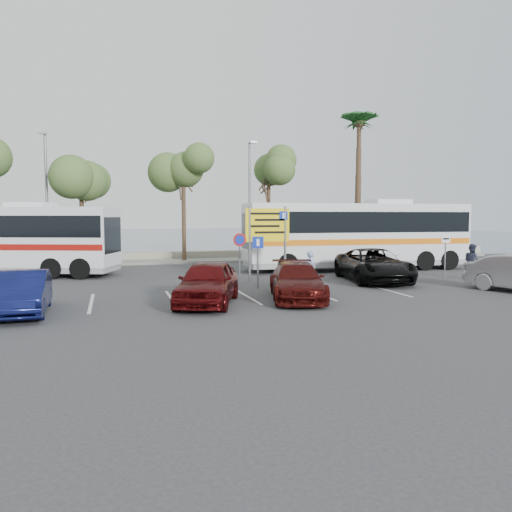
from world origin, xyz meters
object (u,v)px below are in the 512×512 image
object	(u,v)px
street_lamp_left	(47,192)
coach_bus_right	(357,237)
car_red	(208,282)
suv_black	(374,265)
street_lamp_right	(250,195)
car_blue	(23,293)
pedestrian_far	(472,261)
car_maroon	(297,281)
pedestrian_near	(309,270)
direction_sign	(268,231)

from	to	relation	value
street_lamp_left	coach_bus_right	size ratio (longest dim) A/B	0.60
car_red	suv_black	size ratio (longest dim) A/B	0.81
street_lamp_right	car_blue	distance (m)	20.40
street_lamp_left	pedestrian_far	bearing A→B (deg)	-30.80
street_lamp_right	coach_bus_right	distance (m)	8.76
coach_bus_right	car_maroon	distance (m)	11.37
street_lamp_right	pedestrian_far	size ratio (longest dim) A/B	4.58
suv_black	pedestrian_near	size ratio (longest dim) A/B	3.48
car_blue	car_red	bearing A→B (deg)	-0.84
direction_sign	coach_bus_right	xyz separation A→B (m)	(6.50, 3.30, -0.53)
coach_bus_right	car_blue	distance (m)	18.84
street_lamp_left	pedestrian_far	size ratio (longest dim) A/B	4.58
car_blue	pedestrian_far	xyz separation A→B (m)	(20.00, 3.51, 0.19)
car_red	car_blue	bearing A→B (deg)	-157.85
street_lamp_right	suv_black	bearing A→B (deg)	-76.86
street_lamp_left	car_blue	distance (m)	16.53
pedestrian_near	pedestrian_far	distance (m)	9.03
direction_sign	pedestrian_near	world-z (taller)	direction_sign
car_maroon	car_blue	bearing A→B (deg)	-163.65
car_red	suv_black	distance (m)	9.62
car_blue	coach_bus_right	bearing A→B (deg)	26.58
car_red	pedestrian_near	distance (m)	5.68
direction_sign	car_red	xyz separation A→B (m)	(-4.00, -5.58, -1.65)
coach_bus_right	pedestrian_near	world-z (taller)	coach_bus_right
street_lamp_left	coach_bus_right	world-z (taller)	street_lamp_left
coach_bus_right	suv_black	bearing A→B (deg)	-108.72
car_maroon	pedestrian_near	xyz separation A→B (m)	(1.59, 2.62, 0.13)
pedestrian_far	car_red	bearing A→B (deg)	102.65
street_lamp_right	pedestrian_far	bearing A→B (deg)	-57.42
street_lamp_right	coach_bus_right	size ratio (longest dim) A/B	0.60
car_maroon	street_lamp_left	bearing A→B (deg)	138.50
street_lamp_left	pedestrian_far	distance (m)	24.73
pedestrian_far	car_maroon	bearing A→B (deg)	106.45
car_maroon	car_red	distance (m)	3.42
suv_black	car_red	bearing A→B (deg)	-145.84
direction_sign	suv_black	size ratio (longest dim) A/B	0.64
suv_black	pedestrian_near	distance (m)	3.99
direction_sign	suv_black	world-z (taller)	direction_sign
street_lamp_left	car_red	world-z (taller)	street_lamp_left
street_lamp_right	car_red	world-z (taller)	street_lamp_right
pedestrian_near	direction_sign	bearing A→B (deg)	-74.86
street_lamp_right	suv_black	size ratio (longest dim) A/B	1.42
car_red	pedestrian_far	xyz separation A→B (m)	(14.00, 3.38, 0.09)
coach_bus_right	pedestrian_far	distance (m)	6.60
direction_sign	coach_bus_right	distance (m)	7.31
street_lamp_left	street_lamp_right	xyz separation A→B (m)	(13.00, 0.00, 0.00)
car_blue	car_maroon	xyz separation A→B (m)	(9.41, 0.20, -0.00)
coach_bus_right	direction_sign	bearing A→B (deg)	-153.05
street_lamp_left	street_lamp_right	world-z (taller)	same
direction_sign	car_maroon	xyz separation A→B (m)	(-0.59, -5.51, -1.75)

